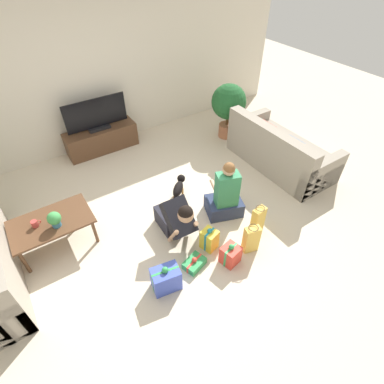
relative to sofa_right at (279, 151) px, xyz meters
name	(u,v)px	position (x,y,z in m)	size (l,w,h in m)	color
ground_plane	(167,221)	(-2.38, -0.12, -0.30)	(16.00, 16.00, 0.00)	beige
wall_back	(88,78)	(-2.38, 2.51, 1.00)	(8.40, 0.06, 2.60)	beige
sofa_right	(279,151)	(0.00, 0.00, 0.00)	(0.92, 1.91, 0.85)	gray
coffee_table	(51,224)	(-3.83, 0.35, 0.10)	(1.02, 0.64, 0.45)	brown
tv_console	(102,139)	(-2.46, 2.24, -0.07)	(1.33, 0.41, 0.46)	brown
tv	(96,116)	(-2.46, 2.24, 0.42)	(1.14, 0.20, 0.58)	black
potted_plant_corner_right	(229,104)	(-0.14, 1.31, 0.41)	(0.67, 0.67, 1.10)	#A36042
person_kneeling	(176,218)	(-2.40, -0.42, 0.06)	(0.36, 0.82, 0.80)	#23232D
person_sitting	(225,196)	(-1.57, -0.44, 0.04)	(0.62, 0.59, 0.97)	#283351
dog	(179,187)	(-1.94, 0.26, -0.10)	(0.40, 0.40, 0.30)	black
gift_box_a	(194,263)	(-2.48, -0.99, -0.24)	(0.33, 0.27, 0.16)	#2D934C
gift_box_b	(166,279)	(-2.93, -1.05, -0.13)	(0.37, 0.28, 0.39)	#3D51BC
gift_box_c	(209,239)	(-2.14, -0.84, -0.14)	(0.24, 0.24, 0.36)	yellow
gift_box_d	(230,254)	(-2.05, -1.19, -0.16)	(0.26, 0.25, 0.33)	red
gift_bag_a	(258,220)	(-1.40, -0.99, -0.07)	(0.21, 0.14, 0.46)	#E5B74C
gift_bag_b	(251,239)	(-1.70, -1.18, -0.08)	(0.23, 0.16, 0.44)	#E5B74C
mug	(35,224)	(-4.00, 0.36, 0.19)	(0.12, 0.08, 0.09)	#B23D38
tabletop_plant	(54,219)	(-3.78, 0.22, 0.27)	(0.17, 0.17, 0.22)	#336B84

